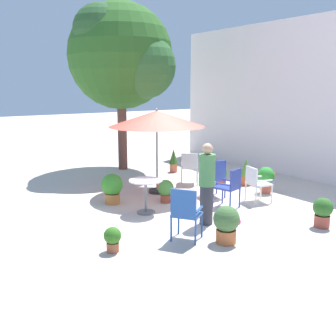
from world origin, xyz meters
TOP-DOWN VIEW (x-y plane):
  - ground_plane at (0.00, 0.00)m, footprint 60.00×60.00m
  - villa_facade at (0.00, 4.71)m, footprint 10.33×0.30m
  - shade_tree at (-4.05, 0.95)m, footprint 3.47×3.31m
  - patio_umbrella_0 at (-0.98, 0.18)m, footprint 2.40×2.40m
  - cafe_table_0 at (0.27, -0.94)m, footprint 0.72×0.72m
  - patio_chair_0 at (1.06, 1.63)m, footprint 0.59×0.57m
  - patio_chair_1 at (2.01, -1.21)m, footprint 0.64×0.62m
  - patio_chair_2 at (0.22, 1.08)m, footprint 0.56×0.59m
  - patio_chair_3 at (1.06, 0.78)m, footprint 0.59×0.55m
  - patio_chair_4 at (-1.20, 1.42)m, footprint 0.66×0.66m
  - potted_plant_0 at (-0.67, 2.11)m, footprint 0.38×0.36m
  - potted_plant_1 at (-0.78, -1.21)m, footprint 0.51×0.51m
  - potted_plant_2 at (2.99, 1.40)m, footprint 0.38×0.38m
  - potted_plant_3 at (2.49, -0.68)m, footprint 0.46×0.46m
  - potted_plant_4 at (-0.23, 2.64)m, footprint 0.35×0.35m
  - potted_plant_5 at (0.66, 2.45)m, footprint 0.43×0.43m
  - potted_plant_6 at (1.68, -2.48)m, footprint 0.29×0.29m
  - potted_plant_7 at (-0.13, -0.14)m, footprint 0.39×0.39m
  - potted_plant_8 at (-2.74, 1.99)m, footprint 0.28×0.28m
  - standing_person at (1.54, -0.32)m, footprint 0.43×0.43m

SIDE VIEW (x-z plane):
  - ground_plane at x=0.00m, z-range 0.00..0.00m
  - potted_plant_6 at x=1.68m, z-range 0.02..0.45m
  - potted_plant_0 at x=-0.67m, z-range 0.03..0.53m
  - potted_plant_7 at x=-0.13m, z-range 0.04..0.59m
  - potted_plant_2 at x=2.99m, z-range 0.03..0.62m
  - potted_plant_3 at x=2.49m, z-range 0.03..0.70m
  - potted_plant_4 at x=-0.23m, z-range 0.01..0.73m
  - potted_plant_8 at x=-2.74m, z-range 0.02..0.76m
  - potted_plant_1 at x=-0.78m, z-range 0.04..0.75m
  - potted_plant_5 at x=0.66m, z-range 0.06..0.74m
  - patio_chair_0 at x=1.06m, z-range 0.07..0.92m
  - cafe_table_0 at x=0.27m, z-range 0.14..0.88m
  - patio_chair_3 at x=1.06m, z-range 0.07..0.99m
  - patio_chair_4 at x=-1.20m, z-range 0.08..0.98m
  - patio_chair_2 at x=0.22m, z-range 0.07..1.02m
  - patio_chair_1 at x=2.01m, z-range 0.07..1.04m
  - standing_person at x=1.54m, z-range 0.02..1.65m
  - patio_umbrella_0 at x=-0.98m, z-range 0.81..2.97m
  - villa_facade at x=0.00m, z-range 0.00..4.63m
  - shade_tree at x=-4.05m, z-range 1.00..6.27m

